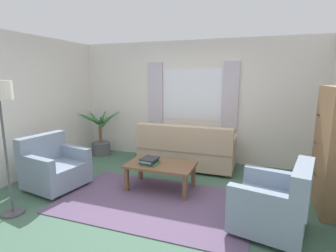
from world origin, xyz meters
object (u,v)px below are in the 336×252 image
at_px(armchair_right, 275,204).
at_px(coffee_table, 161,167).
at_px(potted_plant, 100,136).
at_px(bookshelf, 330,147).
at_px(standing_lamp, 0,104).
at_px(couch, 186,151).
at_px(armchair_left, 54,167).
at_px(book_stack_on_table, 150,161).

height_order(armchair_right, coffee_table, armchair_right).
xyz_separation_m(coffee_table, potted_plant, (-2.05, 1.32, 0.08)).
relative_size(armchair_right, bookshelf, 0.58).
bearing_deg(armchair_right, coffee_table, -98.71).
bearing_deg(standing_lamp, bookshelf, 21.98).
bearing_deg(couch, armchair_right, 131.98).
bearing_deg(armchair_left, couch, -38.83).
bearing_deg(standing_lamp, book_stack_on_table, 43.07).
height_order(book_stack_on_table, standing_lamp, standing_lamp).
xyz_separation_m(couch, book_stack_on_table, (-0.29, -1.17, 0.12)).
xyz_separation_m(couch, armchair_right, (1.59, -1.76, -0.01)).
relative_size(coffee_table, standing_lamp, 0.61).
bearing_deg(standing_lamp, coffee_table, 41.12).
distance_m(couch, book_stack_on_table, 1.21).
distance_m(armchair_left, armchair_right, 3.43).
height_order(potted_plant, bookshelf, bookshelf).
height_order(potted_plant, standing_lamp, standing_lamp).
relative_size(armchair_left, book_stack_on_table, 3.11).
height_order(armchair_right, potted_plant, potted_plant).
height_order(couch, standing_lamp, standing_lamp).
distance_m(coffee_table, book_stack_on_table, 0.21).
bearing_deg(coffee_table, bookshelf, 5.10).
xyz_separation_m(armchair_left, book_stack_on_table, (1.55, 0.47, 0.13)).
relative_size(couch, armchair_left, 1.97).
bearing_deg(armchair_left, coffee_table, -63.50).
distance_m(armchair_right, standing_lamp, 3.60).
bearing_deg(coffee_table, armchair_right, -20.82).
relative_size(book_stack_on_table, bookshelf, 0.18).
xyz_separation_m(coffee_table, standing_lamp, (-1.62, -1.41, 1.12)).
xyz_separation_m(armchair_left, coffee_table, (1.72, 0.52, 0.03)).
distance_m(armchair_left, book_stack_on_table, 1.62).
bearing_deg(couch, potted_plant, -5.49).
height_order(book_stack_on_table, potted_plant, potted_plant).
relative_size(armchair_left, bookshelf, 0.56).
height_order(coffee_table, bookshelf, bookshelf).
distance_m(bookshelf, standing_lamp, 4.39).
distance_m(potted_plant, standing_lamp, 2.95).
relative_size(couch, armchair_right, 1.91).
bearing_deg(armchair_right, couch, -125.90).
distance_m(couch, bookshelf, 2.51).
relative_size(potted_plant, bookshelf, 0.68).
bearing_deg(book_stack_on_table, potted_plant, 143.74).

